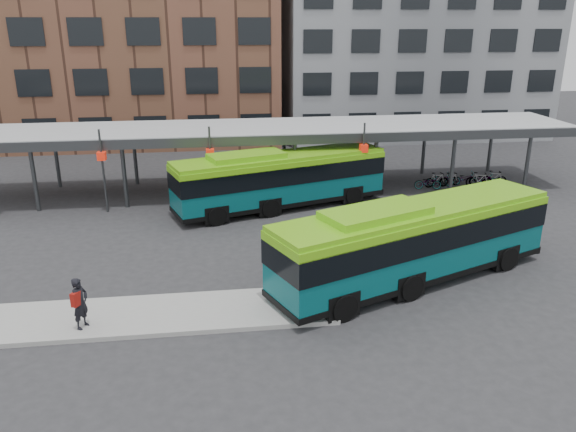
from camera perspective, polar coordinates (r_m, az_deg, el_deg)
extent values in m
plane|color=#28282B|center=(24.52, -0.42, -5.98)|extent=(120.00, 120.00, 0.00)
cube|color=gray|center=(21.82, -14.08, -9.76)|extent=(14.00, 3.00, 0.18)
cube|color=#999B9E|center=(35.69, -3.11, 8.84)|extent=(40.00, 6.00, 0.35)
cube|color=#383A3D|center=(32.78, -2.67, 7.64)|extent=(40.00, 0.15, 0.55)
cylinder|color=#383A3D|center=(35.12, -24.37, 3.44)|extent=(0.24, 0.24, 3.80)
cylinder|color=#383A3D|center=(39.79, -22.46, 5.41)|extent=(0.24, 0.24, 3.80)
cylinder|color=#383A3D|center=(34.00, -16.28, 3.93)|extent=(0.24, 0.24, 3.80)
cylinder|color=#383A3D|center=(38.81, -15.28, 5.87)|extent=(0.24, 0.24, 3.80)
cylinder|color=#383A3D|center=(33.60, -7.81, 4.36)|extent=(0.24, 0.24, 3.80)
cylinder|color=#383A3D|center=(38.46, -7.85, 6.26)|extent=(0.24, 0.24, 3.80)
cylinder|color=#383A3D|center=(33.94, 0.68, 4.69)|extent=(0.24, 0.24, 3.80)
cylinder|color=#383A3D|center=(38.75, -0.40, 6.54)|extent=(0.24, 0.24, 3.80)
cylinder|color=#383A3D|center=(34.99, 8.84, 4.91)|extent=(0.24, 0.24, 3.80)
cylinder|color=#383A3D|center=(39.68, 6.83, 6.71)|extent=(0.24, 0.24, 3.80)
cylinder|color=#383A3D|center=(36.71, 16.38, 5.02)|extent=(0.24, 0.24, 3.80)
cylinder|color=#383A3D|center=(41.20, 13.64, 6.77)|extent=(0.24, 0.24, 3.80)
cylinder|color=#383A3D|center=(38.99, 23.15, 5.06)|extent=(0.24, 0.24, 3.80)
cylinder|color=#383A3D|center=(43.24, 19.87, 6.74)|extent=(0.24, 0.24, 3.80)
cylinder|color=#383A3D|center=(33.29, -18.25, 4.30)|extent=(0.12, 0.12, 4.80)
cube|color=red|center=(33.08, -18.41, 5.80)|extent=(0.45, 0.45, 0.45)
cylinder|color=#383A3D|center=(32.70, -7.84, 4.84)|extent=(0.12, 0.12, 4.80)
cube|color=red|center=(32.49, -7.92, 6.38)|extent=(0.45, 0.45, 0.45)
cylinder|color=#383A3D|center=(33.86, 7.62, 5.35)|extent=(0.12, 0.12, 4.80)
cube|color=red|center=(33.66, 7.69, 6.84)|extent=(0.45, 0.45, 0.45)
cube|color=brown|center=(54.47, -16.21, 19.17)|extent=(26.00, 14.00, 22.00)
cube|color=slate|center=(57.16, 12.14, 18.45)|extent=(24.00, 14.00, 20.00)
cube|color=#074F54|center=(23.91, 12.75, -2.66)|extent=(12.93, 7.45, 2.69)
cube|color=black|center=(23.72, 12.84, -1.46)|extent=(13.01, 7.53, 1.02)
cube|color=#67B612|center=(23.42, 13.01, 0.63)|extent=(12.89, 7.35, 0.21)
cube|color=#67B612|center=(21.99, 8.94, 0.26)|extent=(4.71, 3.44, 0.38)
cube|color=black|center=(24.39, 12.54, -5.31)|extent=(13.02, 7.53, 0.26)
cylinder|color=black|center=(26.56, 21.35, -4.07)|extent=(1.12, 0.71, 1.07)
cylinder|color=black|center=(28.09, 17.24, -2.31)|extent=(1.12, 0.71, 1.07)
cylinder|color=black|center=(22.71, 12.35, -7.13)|extent=(1.12, 0.71, 1.07)
cylinder|color=black|center=(24.48, 8.24, -4.85)|extent=(1.12, 0.71, 1.07)
cylinder|color=black|center=(20.85, 5.68, -9.27)|extent=(1.12, 0.71, 1.07)
cylinder|color=black|center=(22.77, 1.81, -6.57)|extent=(1.12, 0.71, 1.07)
cube|color=#074F54|center=(32.62, -0.75, 3.66)|extent=(12.72, 6.40, 2.61)
cube|color=black|center=(32.49, -0.75, 4.55)|extent=(12.79, 6.48, 0.99)
cube|color=#67B612|center=(32.27, -0.76, 6.07)|extent=(12.68, 6.30, 0.21)
cube|color=#67B612|center=(31.42, -4.23, 6.05)|extent=(4.56, 3.09, 0.37)
cube|color=black|center=(32.96, -0.74, 1.69)|extent=(12.80, 6.48, 0.25)
cylinder|color=black|center=(33.82, 6.61, 2.08)|extent=(1.09, 0.62, 1.04)
cylinder|color=black|center=(35.90, 4.44, 3.17)|extent=(1.09, 0.62, 1.04)
cylinder|color=black|center=(31.36, -1.82, 0.81)|extent=(1.09, 0.62, 1.04)
cylinder|color=black|center=(33.59, -3.60, 2.05)|extent=(1.09, 0.62, 1.04)
cylinder|color=black|center=(30.29, -7.23, -0.02)|extent=(1.09, 0.62, 1.04)
cylinder|color=black|center=(32.59, -8.69, 1.31)|extent=(1.09, 0.62, 1.04)
imported|color=black|center=(21.10, -20.36, -8.30)|extent=(0.72, 0.82, 1.89)
cube|color=maroon|center=(20.87, -20.75, -7.89)|extent=(0.34, 0.41, 0.51)
imported|color=slate|center=(37.68, 14.04, 3.33)|extent=(1.84, 0.90, 0.92)
imported|color=slate|center=(38.28, 14.86, 3.57)|extent=(1.71, 0.60, 1.01)
imported|color=slate|center=(38.60, 15.25, 3.60)|extent=(1.85, 0.90, 0.93)
imported|color=slate|center=(38.85, 16.19, 3.61)|extent=(1.57, 0.61, 0.92)
imported|color=slate|center=(39.28, 17.52, 3.65)|extent=(1.84, 0.89, 0.92)
imported|color=slate|center=(39.10, 18.84, 3.50)|extent=(1.75, 0.97, 1.01)
imported|color=slate|center=(39.49, 19.23, 3.54)|extent=(1.83, 0.98, 0.91)
imported|color=slate|center=(39.92, 20.19, 3.64)|extent=(1.71, 0.85, 0.99)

